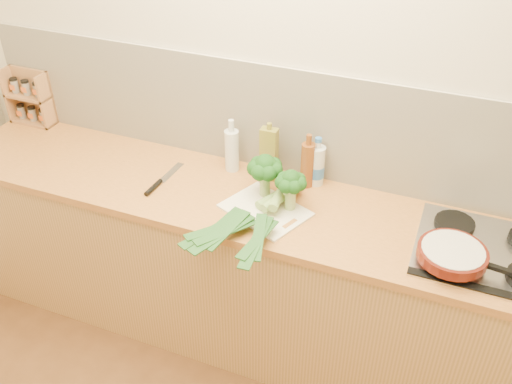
# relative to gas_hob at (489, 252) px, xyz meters

# --- Properties ---
(room_shell) EXTENTS (3.50, 3.50, 3.50)m
(room_shell) POSITION_rel_gas_hob_xyz_m (-1.02, 0.29, 0.26)
(room_shell) COLOR beige
(room_shell) RESTS_ON ground
(counter) EXTENTS (3.20, 0.62, 0.90)m
(counter) POSITION_rel_gas_hob_xyz_m (-1.02, 0.00, -0.46)
(counter) COLOR tan
(counter) RESTS_ON ground
(gas_hob) EXTENTS (0.58, 0.50, 0.04)m
(gas_hob) POSITION_rel_gas_hob_xyz_m (0.00, 0.00, 0.00)
(gas_hob) COLOR silver
(gas_hob) RESTS_ON counter
(chopping_board) EXTENTS (0.44, 0.39, 0.01)m
(chopping_board) POSITION_rel_gas_hob_xyz_m (-0.95, -0.06, -0.01)
(chopping_board) COLOR white
(chopping_board) RESTS_ON counter
(broccoli_left) EXTENTS (0.16, 0.16, 0.21)m
(broccoli_left) POSITION_rel_gas_hob_xyz_m (-0.99, 0.05, 0.14)
(broccoli_left) COLOR #94AF66
(broccoli_left) RESTS_ON chopping_board
(broccoli_right) EXTENTS (0.14, 0.14, 0.20)m
(broccoli_right) POSITION_rel_gas_hob_xyz_m (-0.85, -0.01, 0.13)
(broccoli_right) COLOR #94AF66
(broccoli_right) RESTS_ON chopping_board
(leek_front) EXTENTS (0.36, 0.67, 0.04)m
(leek_front) POSITION_rel_gas_hob_xyz_m (-0.97, -0.06, 0.02)
(leek_front) COLOR white
(leek_front) RESTS_ON chopping_board
(leek_mid) EXTENTS (0.31, 0.63, 0.04)m
(leek_mid) POSITION_rel_gas_hob_xyz_m (-0.94, -0.12, 0.04)
(leek_mid) COLOR white
(leek_mid) RESTS_ON chopping_board
(leek_back) EXTENTS (0.12, 0.63, 0.04)m
(leek_back) POSITION_rel_gas_hob_xyz_m (-0.89, -0.14, 0.06)
(leek_back) COLOR white
(leek_back) RESTS_ON chopping_board
(chefs_knife) EXTENTS (0.05, 0.32, 0.02)m
(chefs_knife) POSITION_rel_gas_hob_xyz_m (-1.50, -0.06, -0.01)
(chefs_knife) COLOR silver
(chefs_knife) RESTS_ON counter
(skillet) EXTENTS (0.40, 0.27, 0.05)m
(skillet) POSITION_rel_gas_hob_xyz_m (-0.14, -0.12, 0.05)
(skillet) COLOR #55170E
(skillet) RESTS_ON gas_hob
(spice_rack) EXTENTS (0.26, 0.10, 0.31)m
(spice_rack) POSITION_rel_gas_hob_xyz_m (-2.47, 0.25, 0.12)
(spice_rack) COLOR #A77647
(spice_rack) RESTS_ON counter
(oil_tin) EXTENTS (0.08, 0.05, 0.30)m
(oil_tin) POSITION_rel_gas_hob_xyz_m (-1.03, 0.20, 0.12)
(oil_tin) COLOR olive
(oil_tin) RESTS_ON counter
(glass_bottle) EXTENTS (0.07, 0.07, 0.27)m
(glass_bottle) POSITION_rel_gas_hob_xyz_m (-1.23, 0.20, 0.10)
(glass_bottle) COLOR silver
(glass_bottle) RESTS_ON counter
(amber_bottle) EXTENTS (0.06, 0.06, 0.27)m
(amber_bottle) POSITION_rel_gas_hob_xyz_m (-0.84, 0.21, 0.10)
(amber_bottle) COLOR brown
(amber_bottle) RESTS_ON counter
(water_bottle) EXTENTS (0.08, 0.08, 0.23)m
(water_bottle) POSITION_rel_gas_hob_xyz_m (-0.81, 0.24, 0.08)
(water_bottle) COLOR silver
(water_bottle) RESTS_ON counter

